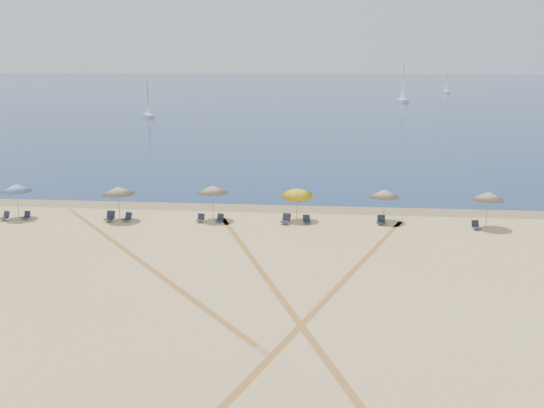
{
  "coord_description": "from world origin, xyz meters",
  "views": [
    {
      "loc": [
        3.96,
        -21.7,
        11.5
      ],
      "look_at": [
        0.0,
        20.0,
        1.3
      ],
      "focal_mm": 39.75,
      "sensor_mm": 36.0,
      "label": 1
    }
  ],
  "objects_px": {
    "chair_1": "(26,216)",
    "chair_3": "(128,217)",
    "chair_4": "(201,219)",
    "chair_8": "(381,220)",
    "umbrella_3": "(297,192)",
    "umbrella_1": "(118,190)",
    "chair_9": "(476,226)",
    "chair_6": "(286,219)",
    "umbrella_4": "(385,193)",
    "sailboat_2": "(403,90)",
    "umbrella_2": "(212,189)",
    "umbrella_0": "(16,188)",
    "chair_7": "(307,220)",
    "chair_2": "(110,217)",
    "chair_5": "(220,219)",
    "chair_0": "(5,216)",
    "sailboat_0": "(148,105)",
    "sailboat_1": "(446,86)",
    "umbrella_5": "(488,196)"
  },
  "relations": [
    {
      "from": "sailboat_1",
      "to": "chair_2",
      "type": "bearing_deg",
      "value": -118.7
    },
    {
      "from": "umbrella_5",
      "to": "chair_1",
      "type": "relative_size",
      "value": 3.96
    },
    {
      "from": "chair_8",
      "to": "sailboat_0",
      "type": "relative_size",
      "value": 0.09
    },
    {
      "from": "umbrella_0",
      "to": "chair_5",
      "type": "distance_m",
      "value": 15.14
    },
    {
      "from": "umbrella_3",
      "to": "chair_6",
      "type": "distance_m",
      "value": 2.2
    },
    {
      "from": "chair_3",
      "to": "chair_5",
      "type": "bearing_deg",
      "value": 21.4
    },
    {
      "from": "chair_2",
      "to": "chair_0",
      "type": "bearing_deg",
      "value": -171.42
    },
    {
      "from": "umbrella_4",
      "to": "chair_6",
      "type": "relative_size",
      "value": 2.85
    },
    {
      "from": "chair_3",
      "to": "sailboat_0",
      "type": "relative_size",
      "value": 0.1
    },
    {
      "from": "umbrella_0",
      "to": "umbrella_1",
      "type": "bearing_deg",
      "value": 0.98
    },
    {
      "from": "chair_8",
      "to": "sailboat_1",
      "type": "height_order",
      "value": "sailboat_1"
    },
    {
      "from": "chair_3",
      "to": "chair_4",
      "type": "bearing_deg",
      "value": 20.73
    },
    {
      "from": "sailboat_2",
      "to": "chair_1",
      "type": "bearing_deg",
      "value": -116.61
    },
    {
      "from": "chair_2",
      "to": "umbrella_4",
      "type": "bearing_deg",
      "value": 10.45
    },
    {
      "from": "umbrella_2",
      "to": "chair_6",
      "type": "xyz_separation_m",
      "value": [
        5.39,
        -0.7,
        -1.94
      ]
    },
    {
      "from": "umbrella_5",
      "to": "chair_2",
      "type": "xyz_separation_m",
      "value": [
        -26.67,
        -0.86,
        -1.93
      ]
    },
    {
      "from": "chair_1",
      "to": "sailboat_2",
      "type": "bearing_deg",
      "value": 81.16
    },
    {
      "from": "umbrella_0",
      "to": "chair_1",
      "type": "distance_m",
      "value": 2.18
    },
    {
      "from": "chair_6",
      "to": "umbrella_5",
      "type": "bearing_deg",
      "value": 17.05
    },
    {
      "from": "umbrella_3",
      "to": "umbrella_1",
      "type": "bearing_deg",
      "value": -174.88
    },
    {
      "from": "chair_7",
      "to": "chair_8",
      "type": "distance_m",
      "value": 5.28
    },
    {
      "from": "chair_1",
      "to": "chair_3",
      "type": "bearing_deg",
      "value": 10.76
    },
    {
      "from": "umbrella_4",
      "to": "sailboat_2",
      "type": "relative_size",
      "value": 0.24
    },
    {
      "from": "umbrella_2",
      "to": "chair_3",
      "type": "relative_size",
      "value": 3.43
    },
    {
      "from": "chair_3",
      "to": "chair_9",
      "type": "distance_m",
      "value": 24.58
    },
    {
      "from": "umbrella_5",
      "to": "chair_1",
      "type": "xyz_separation_m",
      "value": [
        -32.93,
        -0.97,
        -1.99
      ]
    },
    {
      "from": "umbrella_5",
      "to": "chair_7",
      "type": "distance_m",
      "value": 12.64
    },
    {
      "from": "chair_7",
      "to": "chair_4",
      "type": "bearing_deg",
      "value": 170.58
    },
    {
      "from": "chair_3",
      "to": "sailboat_1",
      "type": "xyz_separation_m",
      "value": [
        53.46,
        170.4,
        1.87
      ]
    },
    {
      "from": "chair_6",
      "to": "sailboat_2",
      "type": "distance_m",
      "value": 126.75
    },
    {
      "from": "umbrella_0",
      "to": "umbrella_4",
      "type": "distance_m",
      "value": 26.79
    },
    {
      "from": "chair_7",
      "to": "chair_3",
      "type": "bearing_deg",
      "value": 170.63
    },
    {
      "from": "chair_2",
      "to": "sailboat_1",
      "type": "relative_size",
      "value": 0.11
    },
    {
      "from": "umbrella_0",
      "to": "sailboat_0",
      "type": "xyz_separation_m",
      "value": [
        -13.27,
        77.05,
        0.04
      ]
    },
    {
      "from": "chair_1",
      "to": "chair_3",
      "type": "relative_size",
      "value": 0.87
    },
    {
      "from": "chair_0",
      "to": "chair_8",
      "type": "xyz_separation_m",
      "value": [
        27.16,
        1.4,
        0.0
      ]
    },
    {
      "from": "chair_5",
      "to": "sailboat_1",
      "type": "distance_m",
      "value": 176.32
    },
    {
      "from": "sailboat_1",
      "to": "sailboat_2",
      "type": "xyz_separation_m",
      "value": [
        -19.69,
        -45.29,
        0.84
      ]
    },
    {
      "from": "umbrella_4",
      "to": "chair_8",
      "type": "bearing_deg",
      "value": -104.02
    },
    {
      "from": "chair_8",
      "to": "chair_9",
      "type": "bearing_deg",
      "value": -6.56
    },
    {
      "from": "umbrella_3",
      "to": "sailboat_2",
      "type": "distance_m",
      "value": 125.5
    },
    {
      "from": "umbrella_2",
      "to": "umbrella_4",
      "type": "height_order",
      "value": "umbrella_2"
    },
    {
      "from": "chair_9",
      "to": "chair_7",
      "type": "bearing_deg",
      "value": 161.91
    },
    {
      "from": "chair_2",
      "to": "chair_8",
      "type": "height_order",
      "value": "chair_2"
    },
    {
      "from": "umbrella_0",
      "to": "sailboat_0",
      "type": "height_order",
      "value": "sailboat_0"
    },
    {
      "from": "chair_4",
      "to": "chair_8",
      "type": "relative_size",
      "value": 0.96
    },
    {
      "from": "umbrella_2",
      "to": "umbrella_3",
      "type": "xyz_separation_m",
      "value": [
        6.12,
        0.41,
        -0.18
      ]
    },
    {
      "from": "chair_5",
      "to": "sailboat_2",
      "type": "bearing_deg",
      "value": 90.66
    },
    {
      "from": "sailboat_2",
      "to": "umbrella_0",
      "type": "bearing_deg",
      "value": -116.99
    },
    {
      "from": "chair_5",
      "to": "sailboat_0",
      "type": "height_order",
      "value": "sailboat_0"
    }
  ]
}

